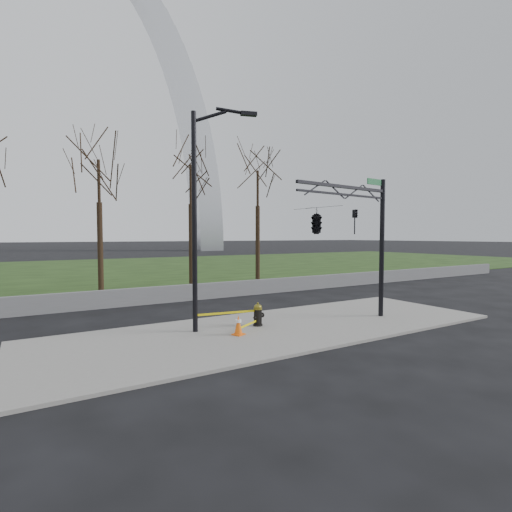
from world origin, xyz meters
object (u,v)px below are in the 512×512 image
street_light (201,205)px  traffic_signal_mast (331,221)px  traffic_cone (238,325)px  fire_hydrant (258,315)px

street_light → traffic_signal_mast: size_ratio=1.37×
street_light → traffic_signal_mast: street_light is taller
traffic_cone → street_light: bearing=127.6°
traffic_signal_mast → fire_hydrant: bearing=141.2°
fire_hydrant → traffic_cone: (-1.31, -0.83, -0.07)m
traffic_cone → street_light: 4.49m
traffic_cone → fire_hydrant: bearing=32.3°
fire_hydrant → traffic_signal_mast: (2.32, -1.52, 3.63)m
street_light → traffic_signal_mast: bearing=-4.5°
traffic_cone → traffic_signal_mast: (3.63, -0.69, 3.70)m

